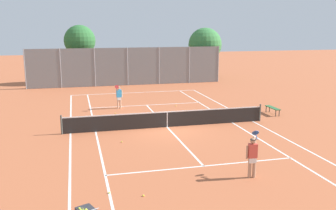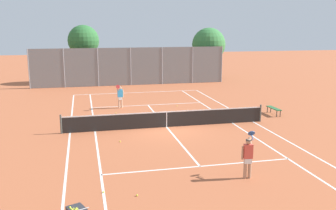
# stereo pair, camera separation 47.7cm
# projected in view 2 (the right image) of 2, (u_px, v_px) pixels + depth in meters

# --- Properties ---
(ground_plane) EXTENTS (120.00, 120.00, 0.00)m
(ground_plane) POSITION_uv_depth(u_px,v_px,m) (167.00, 127.00, 21.92)
(ground_plane) COLOR #B25B38
(court_line_markings) EXTENTS (11.10, 23.90, 0.01)m
(court_line_markings) POSITION_uv_depth(u_px,v_px,m) (167.00, 127.00, 21.92)
(court_line_markings) COLOR silver
(court_line_markings) RESTS_ON ground
(tennis_net) EXTENTS (12.00, 0.10, 1.07)m
(tennis_net) POSITION_uv_depth(u_px,v_px,m) (167.00, 119.00, 21.82)
(tennis_net) COLOR #474C47
(tennis_net) RESTS_ON ground
(player_near_side) EXTENTS (0.74, 0.72, 1.77)m
(player_near_side) POSITION_uv_depth(u_px,v_px,m) (248.00, 155.00, 14.43)
(player_near_side) COLOR tan
(player_near_side) RESTS_ON ground
(player_far_left) EXTENTS (0.60, 0.79, 1.77)m
(player_far_left) POSITION_uv_depth(u_px,v_px,m) (120.00, 96.00, 26.78)
(player_far_left) COLOR #D8A884
(player_far_left) RESTS_ON ground
(loose_tennis_ball_0) EXTENTS (0.07, 0.07, 0.07)m
(loose_tennis_ball_0) POSITION_uv_depth(u_px,v_px,m) (103.00, 192.00, 13.31)
(loose_tennis_ball_0) COLOR #D1DB33
(loose_tennis_ball_0) RESTS_ON ground
(loose_tennis_ball_1) EXTENTS (0.07, 0.07, 0.07)m
(loose_tennis_ball_1) POSITION_uv_depth(u_px,v_px,m) (120.00, 141.00, 19.12)
(loose_tennis_ball_1) COLOR #D1DB33
(loose_tennis_ball_1) RESTS_ON ground
(loose_tennis_ball_2) EXTENTS (0.07, 0.07, 0.07)m
(loose_tennis_ball_2) POSITION_uv_depth(u_px,v_px,m) (137.00, 195.00, 13.05)
(loose_tennis_ball_2) COLOR #D1DB33
(loose_tennis_ball_2) RESTS_ON ground
(loose_tennis_ball_3) EXTENTS (0.07, 0.07, 0.07)m
(loose_tennis_ball_3) POSITION_uv_depth(u_px,v_px,m) (177.00, 106.00, 27.55)
(loose_tennis_ball_3) COLOR #D1DB33
(loose_tennis_ball_3) RESTS_ON ground
(loose_tennis_ball_4) EXTENTS (0.07, 0.07, 0.07)m
(loose_tennis_ball_4) POSITION_uv_depth(u_px,v_px,m) (182.00, 122.00, 22.92)
(loose_tennis_ball_4) COLOR #D1DB33
(loose_tennis_ball_4) RESTS_ON ground
(loose_tennis_ball_5) EXTENTS (0.07, 0.07, 0.07)m
(loose_tennis_ball_5) POSITION_uv_depth(u_px,v_px,m) (116.00, 113.00, 25.36)
(loose_tennis_ball_5) COLOR #D1DB33
(loose_tennis_ball_5) RESTS_ON ground
(courtside_bench) EXTENTS (0.36, 1.50, 0.47)m
(courtside_bench) POSITION_uv_depth(u_px,v_px,m) (274.00, 109.00, 24.94)
(courtside_bench) COLOR #2D6638
(courtside_bench) RESTS_ON ground
(back_fence) EXTENTS (19.23, 0.08, 3.74)m
(back_fence) POSITION_uv_depth(u_px,v_px,m) (131.00, 66.00, 37.01)
(back_fence) COLOR gray
(back_fence) RESTS_ON ground
(tree_behind_left) EXTENTS (3.17, 3.17, 5.91)m
(tree_behind_left) POSITION_uv_depth(u_px,v_px,m) (84.00, 42.00, 38.32)
(tree_behind_left) COLOR brown
(tree_behind_left) RESTS_ON ground
(tree_behind_right) EXTENTS (3.67, 3.67, 5.62)m
(tree_behind_right) POSITION_uv_depth(u_px,v_px,m) (208.00, 46.00, 41.08)
(tree_behind_right) COLOR brown
(tree_behind_right) RESTS_ON ground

